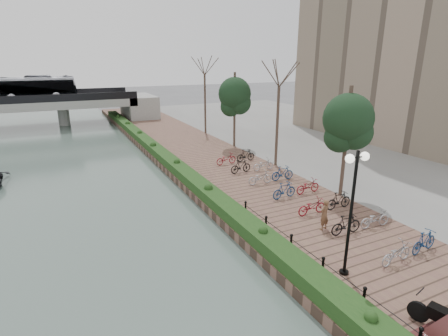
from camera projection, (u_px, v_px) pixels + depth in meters
promenade at (221, 169)px, 26.96m from camera, size 8.00×75.00×0.50m
inland_pavement at (371, 148)px, 33.61m from camera, size 24.00×75.00×0.50m
hedge at (169, 160)px, 27.53m from camera, size 1.10×56.00×0.60m
chain_fence at (342, 281)px, 12.38m from camera, size 0.10×14.10×0.70m
lamppost at (354, 188)px, 12.41m from camera, size 1.02×0.32×4.88m
motorcycle at (445, 318)px, 10.35m from camera, size 0.97×1.84×1.10m
pedestrian at (324, 215)px, 16.71m from camera, size 0.63×0.49×1.54m
bicycle_parking at (295, 188)px, 21.06m from camera, size 2.40×17.32×1.00m
street_trees at (305, 132)px, 23.46m from camera, size 3.20×37.12×6.80m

